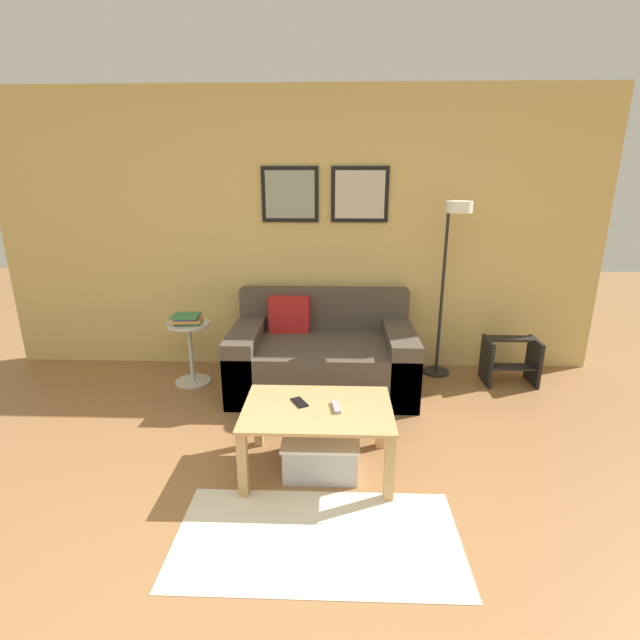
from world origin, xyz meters
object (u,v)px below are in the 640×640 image
at_px(remote_control, 336,407).
at_px(cell_phone, 300,402).
at_px(side_table, 190,347).
at_px(storage_bin, 321,449).
at_px(coffee_table, 318,419).
at_px(book_stack, 188,319).
at_px(floor_lamp, 451,259).
at_px(step_stool, 510,359).
at_px(couch, 322,355).

distance_m(remote_control, cell_phone, 0.24).
bearing_deg(side_table, storage_bin, -45.91).
distance_m(coffee_table, book_stack, 1.74).
relative_size(floor_lamp, remote_control, 10.70).
bearing_deg(book_stack, storage_bin, -45.54).
bearing_deg(side_table, floor_lamp, 2.17).
relative_size(side_table, step_stool, 1.25).
xyz_separation_m(storage_bin, remote_control, (0.09, -0.04, 0.32)).
relative_size(book_stack, cell_phone, 1.81).
bearing_deg(couch, floor_lamp, 5.23).
relative_size(book_stack, step_stool, 0.56).
distance_m(side_table, remote_control, 1.83).
distance_m(coffee_table, remote_control, 0.14).
relative_size(remote_control, cell_phone, 1.07).
xyz_separation_m(couch, storage_bin, (0.03, -1.23, -0.16)).
bearing_deg(couch, side_table, 179.36).
bearing_deg(cell_phone, coffee_table, -54.33).
bearing_deg(couch, step_stool, 3.68).
bearing_deg(storage_bin, cell_phone, 169.99).
distance_m(floor_lamp, step_stool, 1.09).
bearing_deg(storage_bin, couch, 91.30).
distance_m(storage_bin, floor_lamp, 1.97).
relative_size(side_table, book_stack, 2.21).
xyz_separation_m(floor_lamp, side_table, (-2.25, -0.09, -0.79)).
height_order(side_table, step_stool, side_table).
distance_m(coffee_table, step_stool, 2.17).
height_order(side_table, cell_phone, side_table).
distance_m(floor_lamp, cell_phone, 1.89).
relative_size(storage_bin, cell_phone, 3.39).
height_order(cell_phone, step_stool, cell_phone).
height_order(floor_lamp, book_stack, floor_lamp).
bearing_deg(cell_phone, step_stool, 7.59).
height_order(storage_bin, side_table, side_table).
height_order(couch, coffee_table, couch).
distance_m(storage_bin, remote_control, 0.34).
distance_m(storage_bin, step_stool, 2.13).
height_order(coffee_table, step_stool, coffee_table).
relative_size(couch, remote_control, 10.32).
height_order(storage_bin, step_stool, step_stool).
xyz_separation_m(coffee_table, floor_lamp, (1.07, 1.36, 0.77)).
distance_m(cell_phone, step_stool, 2.23).
bearing_deg(step_stool, coffee_table, -140.71).
height_order(storage_bin, remote_control, remote_control).
bearing_deg(step_stool, floor_lamp, -179.07).
bearing_deg(side_table, remote_control, -44.65).
height_order(floor_lamp, cell_phone, floor_lamp).
bearing_deg(step_stool, couch, -176.32).
bearing_deg(book_stack, side_table, 98.94).
bearing_deg(book_stack, floor_lamp, 2.66).
xyz_separation_m(floor_lamp, step_stool, (0.61, 0.01, -0.90)).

